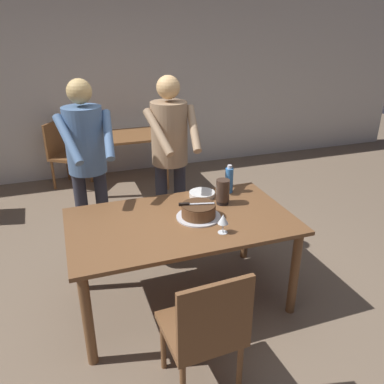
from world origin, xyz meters
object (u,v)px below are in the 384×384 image
at_px(water_bottle, 229,180).
at_px(background_chair_0, 65,152).
at_px(hurricane_lamp, 223,192).
at_px(main_dining_table, 181,231).
at_px(wine_glass_near, 223,220).
at_px(person_standing_beside, 87,158).
at_px(cake_knife, 189,204).
at_px(cake_on_platter, 198,211).
at_px(chair_near_side, 205,329).
at_px(background_table, 130,146).
at_px(plate_stack, 202,194).
at_px(person_cutting_cake, 170,150).

bearing_deg(water_bottle, background_chair_0, 117.35).
bearing_deg(hurricane_lamp, main_dining_table, -159.01).
bearing_deg(background_chair_0, wine_glass_near, -72.93).
height_order(wine_glass_near, person_standing_beside, person_standing_beside).
relative_size(cake_knife, wine_glass_near, 1.86).
bearing_deg(wine_glass_near, person_standing_beside, 128.52).
height_order(cake_on_platter, background_chair_0, background_chair_0).
bearing_deg(chair_near_side, cake_on_platter, 72.61).
relative_size(cake_knife, background_table, 0.27).
height_order(cake_on_platter, background_table, cake_on_platter).
bearing_deg(water_bottle, plate_stack, -178.11).
height_order(cake_on_platter, plate_stack, cake_on_platter).
xyz_separation_m(person_standing_beside, background_chair_0, (-0.16, 2.16, -0.58)).
distance_m(cake_knife, water_bottle, 0.60).
xyz_separation_m(cake_on_platter, plate_stack, (0.16, 0.36, -0.03)).
relative_size(cake_on_platter, chair_near_side, 0.38).
distance_m(person_cutting_cake, person_standing_beside, 0.72).
bearing_deg(background_chair_0, person_standing_beside, -85.64).
distance_m(main_dining_table, background_table, 2.56).
xyz_separation_m(hurricane_lamp, person_standing_beside, (-1.00, 0.58, 0.22)).
relative_size(hurricane_lamp, person_standing_beside, 0.12).
xyz_separation_m(cake_on_platter, wine_glass_near, (0.08, -0.28, 0.05)).
bearing_deg(person_cutting_cake, background_table, 91.18).
bearing_deg(hurricane_lamp, cake_on_platter, -148.44).
bearing_deg(chair_near_side, background_chair_0, 99.43).
height_order(main_dining_table, wine_glass_near, wine_glass_near).
relative_size(hurricane_lamp, person_cutting_cake, 0.12).
bearing_deg(cake_on_platter, wine_glass_near, -73.41).
bearing_deg(background_chair_0, cake_knife, -74.06).
relative_size(plate_stack, hurricane_lamp, 1.05).
height_order(main_dining_table, background_chair_0, background_chair_0).
xyz_separation_m(main_dining_table, hurricane_lamp, (0.40, 0.16, 0.21)).
bearing_deg(background_chair_0, water_bottle, -62.65).
height_order(plate_stack, background_table, plate_stack).
xyz_separation_m(plate_stack, person_standing_beside, (-0.89, 0.38, 0.31)).
height_order(main_dining_table, cake_knife, cake_knife).
distance_m(main_dining_table, person_cutting_cake, 0.83).
distance_m(wine_glass_near, background_chair_0, 3.34).
height_order(main_dining_table, plate_stack, plate_stack).
height_order(cake_knife, plate_stack, cake_knife).
height_order(cake_knife, hurricane_lamp, hurricane_lamp).
distance_m(person_standing_beside, chair_near_side, 1.76).
height_order(plate_stack, person_standing_beside, person_standing_beside).
relative_size(plate_stack, chair_near_side, 0.24).
bearing_deg(plate_stack, main_dining_table, -130.59).
distance_m(hurricane_lamp, background_chair_0, 2.99).
relative_size(cake_on_platter, background_chair_0, 0.38).
bearing_deg(water_bottle, wine_glass_near, -117.56).
height_order(cake_on_platter, chair_near_side, chair_near_side).
height_order(background_table, background_chair_0, background_chair_0).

